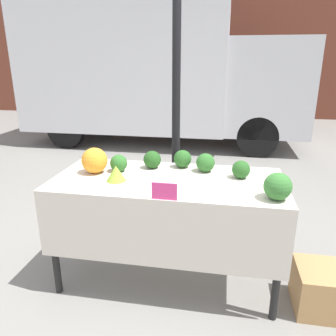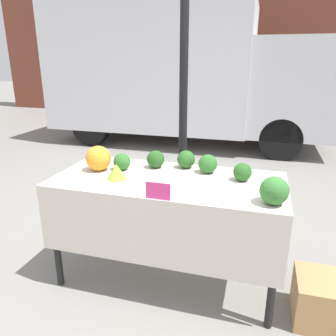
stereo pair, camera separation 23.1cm
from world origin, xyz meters
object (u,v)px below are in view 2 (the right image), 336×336
orange_cauliflower (98,158)px  produce_crate (331,302)px  parked_truck (180,72)px  price_sign (158,191)px

orange_cauliflower → produce_crate: orange_cauliflower is taller
orange_cauliflower → parked_truck: bearing=96.1°
parked_truck → price_sign: size_ratio=33.93×
price_sign → produce_crate: price_sign is taller
parked_truck → produce_crate: (2.18, -4.63, -1.25)m
orange_cauliflower → price_sign: 0.73m
orange_cauliflower → produce_crate: (1.71, -0.19, -0.77)m
orange_cauliflower → price_sign: orange_cauliflower is taller
parked_truck → price_sign: 4.98m
orange_cauliflower → produce_crate: 1.88m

